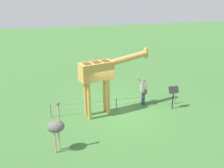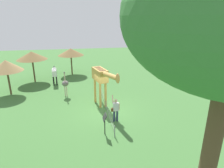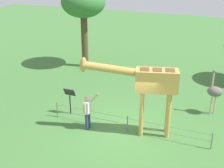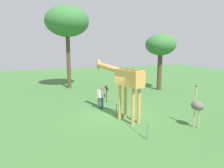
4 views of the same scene
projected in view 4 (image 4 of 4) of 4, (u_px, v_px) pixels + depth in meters
The scene contains 8 objects.
ground_plane at pixel (117, 115), 12.20m from camera, with size 60.00×60.00×0.00m, color #427538.
giraffe at pixel (125, 80), 11.15m from camera, with size 3.99×1.52×3.33m.
visitor at pixel (101, 96), 13.41m from camera, with size 0.61×0.58×1.73m.
ostrich at pixel (197, 106), 10.12m from camera, with size 0.70×0.56×2.25m.
tree_east at pixel (161, 46), 19.04m from camera, with size 2.87×2.87×5.37m.
tree_northeast at pixel (67, 22), 19.46m from camera, with size 4.25×4.25×8.10m.
info_sign at pixel (106, 90), 15.01m from camera, with size 0.56×0.21×1.32m.
wire_fence at pixel (116, 109), 12.11m from camera, with size 7.05×0.05×0.75m.
Camera 4 is at (-10.68, 4.71, 4.04)m, focal length 32.16 mm.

